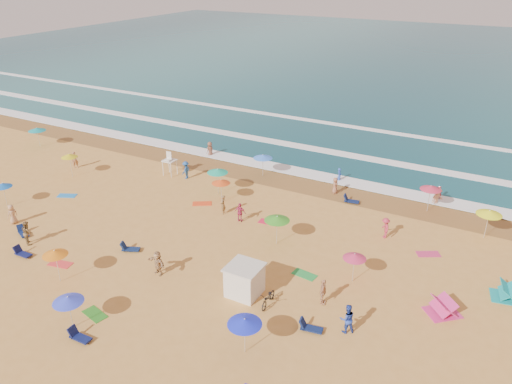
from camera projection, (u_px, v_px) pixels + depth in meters
The scene contains 13 objects.
ground at pixel (227, 240), 38.92m from camera, with size 220.00×220.00×0.00m, color gold.
ocean at pixel (435, 61), 105.62m from camera, with size 220.00×140.00×0.18m, color #0C4756.
wet_sand at pixel (294, 182), 48.84m from camera, with size 220.00×220.00×0.00m, color olive.
surf_foam at pixel (327, 153), 55.81m from camera, with size 200.00×18.70×0.05m.
cabana at pixel (245, 281), 32.30m from camera, with size 2.00×2.00×2.00m, color silver.
cabana_roof at pixel (244, 267), 31.84m from camera, with size 2.20×2.20×0.12m, color silver.
bicycle at pixel (268, 298), 31.45m from camera, with size 0.67×1.91×1.00m, color black.
lifeguard_stand at pixel (170, 165), 50.15m from camera, with size 1.20×1.20×2.10m, color white, non-canonical shape.
beach_umbrellas at pixel (228, 212), 38.53m from camera, with size 62.93×27.70×0.74m.
loungers at pixel (256, 275), 34.37m from camera, with size 46.25×25.21×0.34m.
towels at pixel (192, 262), 36.12m from camera, with size 51.28×18.96×0.03m.
popup_tents at pixel (477, 297), 31.37m from camera, with size 5.82×5.81×1.20m.
beachgoers at pixel (249, 212), 41.39m from camera, with size 35.80×24.14×2.13m.
Camera 1 is at (18.08, -28.42, 19.98)m, focal length 35.00 mm.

